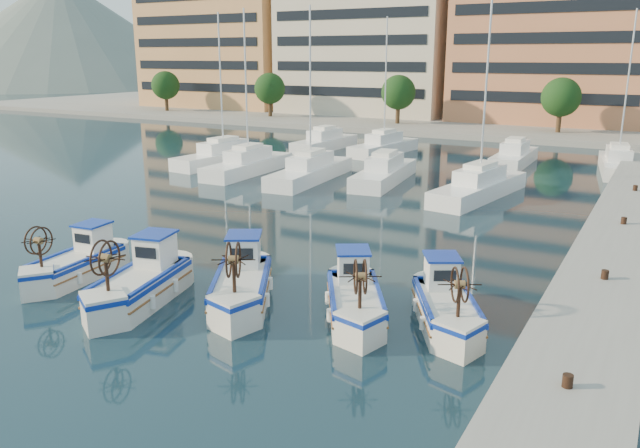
{
  "coord_description": "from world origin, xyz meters",
  "views": [
    {
      "loc": [
        14.29,
        -15.59,
        8.36
      ],
      "look_at": [
        1.9,
        6.48,
        1.5
      ],
      "focal_mm": 35.0,
      "sensor_mm": 36.0,
      "label": 1
    }
  ],
  "objects_px": {
    "fishing_boat_a": "(78,261)",
    "fishing_boat_c": "(242,282)",
    "fishing_boat_b": "(141,281)",
    "fishing_boat_e": "(446,304)",
    "fishing_boat_d": "(355,297)"
  },
  "relations": [
    {
      "from": "fishing_boat_e",
      "to": "fishing_boat_c",
      "type": "bearing_deg",
      "value": 164.93
    },
    {
      "from": "fishing_boat_b",
      "to": "fishing_boat_e",
      "type": "distance_m",
      "value": 10.41
    },
    {
      "from": "fishing_boat_b",
      "to": "fishing_boat_d",
      "type": "relative_size",
      "value": 1.09
    },
    {
      "from": "fishing_boat_d",
      "to": "fishing_boat_a",
      "type": "bearing_deg",
      "value": 159.23
    },
    {
      "from": "fishing_boat_a",
      "to": "fishing_boat_b",
      "type": "distance_m",
      "value": 3.94
    },
    {
      "from": "fishing_boat_c",
      "to": "fishing_boat_e",
      "type": "height_order",
      "value": "fishing_boat_c"
    },
    {
      "from": "fishing_boat_c",
      "to": "fishing_boat_b",
      "type": "bearing_deg",
      "value": 178.57
    },
    {
      "from": "fishing_boat_a",
      "to": "fishing_boat_e",
      "type": "bearing_deg",
      "value": 4.58
    },
    {
      "from": "fishing_boat_b",
      "to": "fishing_boat_d",
      "type": "xyz_separation_m",
      "value": [
        7.05,
        2.48,
        -0.06
      ]
    },
    {
      "from": "fishing_boat_a",
      "to": "fishing_boat_c",
      "type": "xyz_separation_m",
      "value": [
        6.97,
        1.11,
        0.07
      ]
    },
    {
      "from": "fishing_boat_b",
      "to": "fishing_boat_a",
      "type": "bearing_deg",
      "value": 158.02
    },
    {
      "from": "fishing_boat_b",
      "to": "fishing_boat_c",
      "type": "xyz_separation_m",
      "value": [
        3.07,
        1.67,
        -0.01
      ]
    },
    {
      "from": "fishing_boat_a",
      "to": "fishing_boat_d",
      "type": "height_order",
      "value": "fishing_boat_d"
    },
    {
      "from": "fishing_boat_e",
      "to": "fishing_boat_b",
      "type": "bearing_deg",
      "value": 169.79
    },
    {
      "from": "fishing_boat_a",
      "to": "fishing_boat_b",
      "type": "xyz_separation_m",
      "value": [
        3.9,
        -0.56,
        0.08
      ]
    }
  ]
}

